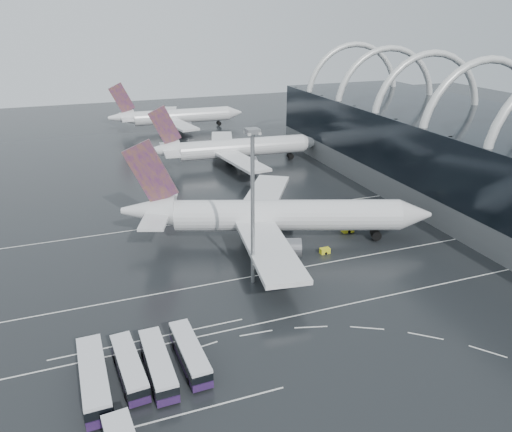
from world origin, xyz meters
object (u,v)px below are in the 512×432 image
object	(u,v)px
airliner_gate_b	(234,149)
gse_cart_belly_c	(325,251)
bus_row_near_d	(190,353)
airliner_gate_c	(175,117)
gse_cart_belly_a	(348,229)
gse_cart_belly_d	(383,222)
floodlight_mast	(253,190)
bus_row_near_c	(158,364)
gse_cart_belly_b	(340,208)
bus_row_near_b	(129,367)
bus_row_near_a	(94,378)
airliner_main	(272,216)

from	to	relation	value
airliner_gate_b	gse_cart_belly_c	world-z (taller)	airliner_gate_b
bus_row_near_d	airliner_gate_c	bearing A→B (deg)	-13.29
bus_row_near_d	gse_cart_belly_a	world-z (taller)	bus_row_near_d
airliner_gate_b	gse_cart_belly_d	xyz separation A→B (m)	(16.18, -56.79, -4.14)
airliner_gate_c	gse_cart_belly_d	size ratio (longest dim) A/B	23.83
bus_row_near_d	floodlight_mast	world-z (taller)	floodlight_mast
bus_row_near_c	gse_cart_belly_b	bearing A→B (deg)	-50.79
bus_row_near_d	bus_row_near_b	bearing A→B (deg)	87.82
bus_row_near_b	gse_cart_belly_d	world-z (taller)	bus_row_near_b
bus_row_near_a	bus_row_near_d	size ratio (longest dim) A/B	1.15
airliner_gate_c	gse_cart_belly_a	world-z (taller)	airliner_gate_c
bus_row_near_c	gse_cart_belly_d	distance (m)	64.15
airliner_main	bus_row_near_b	world-z (taller)	airliner_main
airliner_main	airliner_gate_b	size ratio (longest dim) A/B	1.12
airliner_main	bus_row_near_b	bearing A→B (deg)	-115.63
airliner_gate_b	gse_cart_belly_b	xyz separation A→B (m)	(11.34, -45.99, -4.12)
airliner_gate_b	bus_row_near_b	distance (m)	97.97
bus_row_near_b	gse_cart_belly_a	world-z (taller)	bus_row_near_b
airliner_gate_b	airliner_gate_c	size ratio (longest dim) A/B	1.02
airliner_main	floodlight_mast	size ratio (longest dim) A/B	2.26
bus_row_near_c	bus_row_near_a	bearing A→B (deg)	90.17
bus_row_near_a	gse_cart_belly_b	bearing A→B (deg)	-54.90
bus_row_near_b	bus_row_near_c	xyz separation A→B (m)	(3.55, -0.84, 0.08)
bus_row_near_d	airliner_gate_b	bearing A→B (deg)	-23.75
airliner_gate_b	bus_row_near_a	distance (m)	100.83
gse_cart_belly_d	bus_row_near_d	bearing A→B (deg)	-148.59
gse_cart_belly_c	gse_cart_belly_a	bearing A→B (deg)	38.37
bus_row_near_a	bus_row_near_b	bearing A→B (deg)	-78.30
gse_cart_belly_b	bus_row_near_b	bearing A→B (deg)	-142.24
gse_cart_belly_c	gse_cart_belly_b	bearing A→B (deg)	53.66
airliner_gate_b	floodlight_mast	xyz separation A→B (m)	(-19.63, -70.53, 12.27)
airliner_gate_c	gse_cart_belly_d	world-z (taller)	airliner_gate_c
gse_cart_belly_b	gse_cart_belly_d	xyz separation A→B (m)	(4.84, -10.79, -0.02)
bus_row_near_a	gse_cart_belly_c	bearing A→B (deg)	-62.89
airliner_main	gse_cart_belly_d	bearing A→B (deg)	17.43
airliner_gate_b	gse_cart_belly_b	bearing A→B (deg)	-72.06
airliner_main	gse_cart_belly_a	size ratio (longest dim) A/B	24.74
gse_cart_belly_b	gse_cart_belly_d	world-z (taller)	gse_cart_belly_b
airliner_gate_b	bus_row_near_a	xyz separation A→B (m)	(-47.29, -89.01, -2.86)
airliner_gate_c	floodlight_mast	distance (m)	126.88
airliner_main	gse_cart_belly_c	world-z (taller)	airliner_main
gse_cart_belly_a	gse_cart_belly_d	size ratio (longest dim) A/B	1.10
bus_row_near_a	gse_cart_belly_d	bearing A→B (deg)	-64.25
airliner_gate_b	gse_cart_belly_c	xyz separation A→B (m)	(-2.63, -64.99, -4.22)
airliner_gate_c	bus_row_near_d	bearing A→B (deg)	-99.55
airliner_gate_c	bus_row_near_b	distance (m)	147.66
bus_row_near_c	gse_cart_belly_d	bearing A→B (deg)	-61.00
bus_row_near_d	floodlight_mast	distance (m)	27.90
airliner_gate_b	bus_row_near_c	size ratio (longest dim) A/B	4.34
bus_row_near_b	gse_cart_belly_b	world-z (taller)	bus_row_near_b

